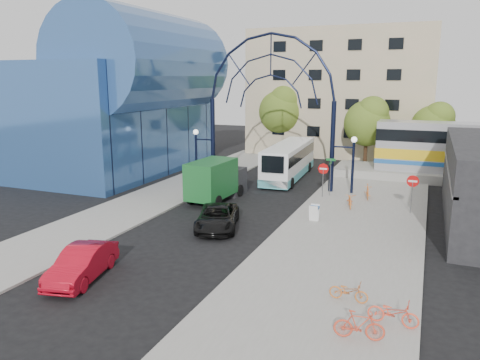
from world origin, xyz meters
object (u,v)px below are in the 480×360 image
at_px(tree_north_a, 368,121).
at_px(bike_far_b, 359,325).
at_px(tree_north_b, 282,109).
at_px(black_suv, 217,217).
at_px(bike_near_a, 350,200).
at_px(tree_north_c, 434,124).
at_px(city_bus, 289,160).
at_px(sandwich_board, 314,211).
at_px(gateway_arch, 271,80).
at_px(bike_far_c, 393,313).
at_px(bike_far_a, 349,291).
at_px(street_name_sign, 330,169).
at_px(bike_near_b, 368,192).
at_px(stop_sign, 323,172).
at_px(do_not_enter_sign, 412,185).
at_px(red_sedan, 82,263).
at_px(green_truck, 217,180).

bearing_deg(tree_north_a, bike_far_b, -83.05).
xyz_separation_m(tree_north_a, tree_north_b, (-10.00, 4.00, 0.66)).
relative_size(black_suv, bike_near_a, 2.64).
bearing_deg(tree_north_b, tree_north_c, -7.12).
bearing_deg(city_bus, sandwich_board, -69.94).
bearing_deg(gateway_arch, city_bus, 83.84).
bearing_deg(sandwich_board, bike_far_c, -63.92).
bearing_deg(bike_far_a, street_name_sign, 18.38).
xyz_separation_m(tree_north_b, black_suv, (4.49, -27.26, -4.59)).
distance_m(tree_north_b, bike_near_b, 21.43).
bearing_deg(tree_north_a, tree_north_b, 158.20).
relative_size(stop_sign, do_not_enter_sign, 1.01).
bearing_deg(bike_near_b, tree_north_a, 87.75).
xyz_separation_m(gateway_arch, tree_north_a, (6.12, 11.93, -3.95)).
distance_m(black_suv, bike_far_b, 13.24).
relative_size(black_suv, bike_far_b, 2.89).
bearing_deg(sandwich_board, tree_north_b, 111.59).
xyz_separation_m(do_not_enter_sign, street_name_sign, (-5.80, 2.60, 0.15)).
xyz_separation_m(do_not_enter_sign, tree_north_a, (-4.88, 15.93, 2.63)).
bearing_deg(black_suv, city_bus, 72.58).
height_order(street_name_sign, bike_near_a, street_name_sign).
xyz_separation_m(sandwich_board, bike_far_a, (3.71, -9.89, -0.22)).
distance_m(bike_near_b, bike_far_b, 19.35).
xyz_separation_m(tree_north_c, city_bus, (-11.68, -9.84, -2.70)).
bearing_deg(black_suv, stop_sign, 47.77).
xyz_separation_m(tree_north_b, bike_far_b, (13.96, -36.50, -4.64)).
xyz_separation_m(tree_north_b, red_sedan, (1.97, -35.92, -4.54)).
distance_m(street_name_sign, black_suv, 11.03).
distance_m(sandwich_board, bike_far_b, 13.33).
relative_size(stop_sign, sandwich_board, 2.53).
distance_m(black_suv, bike_near_b, 12.39).
relative_size(green_truck, red_sedan, 1.37).
bearing_deg(green_truck, gateway_arch, 70.51).
height_order(city_bus, bike_far_a, city_bus).
xyz_separation_m(tree_north_a, bike_far_c, (4.94, -31.11, -4.02)).
relative_size(red_sedan, bike_near_a, 2.37).
bearing_deg(red_sedan, green_truck, 78.35).
height_order(stop_sign, sandwich_board, stop_sign).
relative_size(gateway_arch, bike_far_a, 8.88).
height_order(do_not_enter_sign, tree_north_b, tree_north_b).
xyz_separation_m(stop_sign, sandwich_board, (0.80, -6.02, -1.25)).
xyz_separation_m(bike_far_a, bike_far_b, (0.78, -2.66, 0.11)).
bearing_deg(bike_far_b, bike_far_a, 8.47).
distance_m(do_not_enter_sign, bike_far_c, 15.24).
height_order(red_sedan, bike_far_a, red_sedan).
height_order(stop_sign, green_truck, green_truck).
bearing_deg(bike_near_a, street_name_sign, 113.33).
bearing_deg(bike_near_b, street_name_sign, 171.18).
height_order(street_name_sign, black_suv, street_name_sign).
relative_size(stop_sign, bike_near_b, 1.44).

